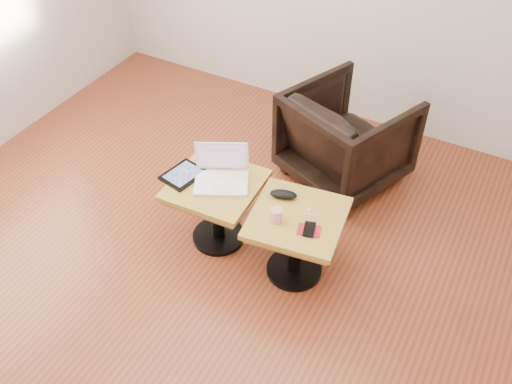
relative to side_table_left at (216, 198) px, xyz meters
The scene contains 11 objects.
room_shell 1.07m from the side_table_left, 72.25° to the right, with size 4.52×4.52×2.71m.
side_table_left is the anchor object (origin of this frame).
side_table_right 0.58m from the side_table_left, ahead, with size 0.62×0.62×0.50m.
laptop 0.18m from the side_table_left, 65.23° to the left, with size 0.41×0.38×0.24m.
tablet 0.26m from the side_table_left, 169.67° to the right, with size 0.25×0.29×0.02m.
charging_adapter 0.31m from the side_table_left, 133.07° to the left, with size 0.04×0.04×0.03m, color white.
glasses_case 0.47m from the side_table_left, 10.88° to the left, with size 0.17×0.07×0.05m, color black.
striped_cup 0.53m from the side_table_left, 13.21° to the right, with size 0.07×0.07×0.09m, color #CF4B64.
earbuds_tangle 0.66m from the side_table_left, ahead, with size 0.07×0.05×0.01m.
phone_on_sleeve 0.71m from the side_table_left, ahead, with size 0.15×0.13×0.02m.
armchair 1.14m from the side_table_left, 64.44° to the left, with size 0.77×0.79×0.72m, color black.
Camera 1 is at (1.38, -1.83, 2.85)m, focal length 40.00 mm.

